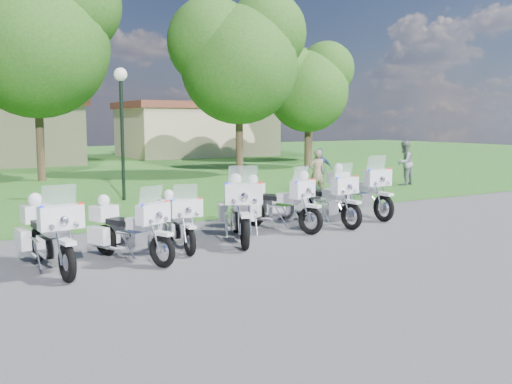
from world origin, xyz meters
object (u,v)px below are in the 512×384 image
bystander_a (317,173)px  bystander_b (404,163)px  motorcycle_4 (277,202)px  motorcycle_6 (356,190)px  motorcycle_0 (48,233)px  lamp_post (121,102)px  bystander_c (320,169)px  motorcycle_1 (128,228)px  motorcycle_2 (177,220)px  motorcycle_3 (239,208)px  motorcycle_5 (323,198)px

bystander_a → bystander_b: 5.43m
motorcycle_4 → motorcycle_6: size_ratio=0.88×
motorcycle_6 → bystander_b: (6.90, 5.06, 0.20)m
motorcycle_0 → motorcycle_6: 8.86m
motorcycle_4 → lamp_post: lamp_post is taller
motorcycle_0 → lamp_post: bearing=-121.6°
motorcycle_4 → bystander_c: (5.98, 6.19, 0.13)m
lamp_post → motorcycle_6: bearing=-54.0°
motorcycle_1 → motorcycle_6: (7.22, 1.79, 0.11)m
lamp_post → bystander_b: bearing=-7.0°
motorcycle_2 → lamp_post: (1.25, 7.67, 2.73)m
motorcycle_3 → bystander_c: 10.01m
motorcycle_0 → motorcycle_1: size_ratio=1.15×
motorcycle_0 → motorcycle_6: (8.68, 1.76, 0.06)m
bystander_c → motorcycle_5: bearing=81.0°
motorcycle_2 → motorcycle_4: 2.96m
motorcycle_5 → lamp_post: bearing=-72.4°
motorcycle_0 → bystander_b: bearing=-162.2°
motorcycle_3 → bystander_c: size_ratio=1.52×
motorcycle_4 → motorcycle_6: motorcycle_6 is taller
motorcycle_0 → motorcycle_5: 7.21m
motorcycle_2 → motorcycle_5: bearing=-164.7°
bystander_a → motorcycle_1: bearing=44.5°
motorcycle_0 → bystander_b: 17.01m
bystander_b → motorcycle_2: bearing=10.2°
motorcycle_6 → motorcycle_2: bearing=10.2°
motorcycle_4 → bystander_a: (4.63, 4.58, 0.16)m
motorcycle_5 → bystander_c: motorcycle_5 is taller
motorcycle_4 → motorcycle_0: bearing=-8.7°
motorcycle_6 → lamp_post: (-4.70, 6.48, 2.59)m
motorcycle_2 → motorcycle_4: (2.90, 0.60, 0.08)m
motorcycle_2 → motorcycle_4: size_ratio=0.92×
motorcycle_2 → bystander_a: 9.14m
motorcycle_2 → motorcycle_1: bearing=32.1°
motorcycle_6 → motorcycle_1: bearing=12.8°
bystander_b → bystander_c: 4.02m
motorcycle_1 → bystander_a: (8.80, 5.79, 0.21)m
motorcycle_6 → bystander_b: bystander_b is taller
bystander_a → motorcycle_0: bearing=40.4°
motorcycle_3 → lamp_post: bearing=-65.3°
motorcycle_6 → lamp_post: lamp_post is taller
motorcycle_0 → motorcycle_3: size_ratio=0.98×
motorcycle_2 → motorcycle_3: (1.51, 0.01, 0.14)m
motorcycle_3 → bystander_a: bearing=-116.6°
motorcycle_2 → bystander_b: bearing=-147.4°
motorcycle_3 → motorcycle_5: size_ratio=1.01×
motorcycle_3 → motorcycle_4: bearing=-134.0°
motorcycle_6 → bystander_a: size_ratio=1.57×
bystander_b → bystander_c: (-3.98, 0.55, -0.13)m
motorcycle_1 → motorcycle_5: 5.79m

